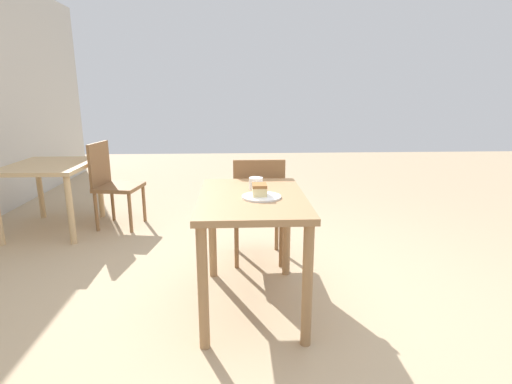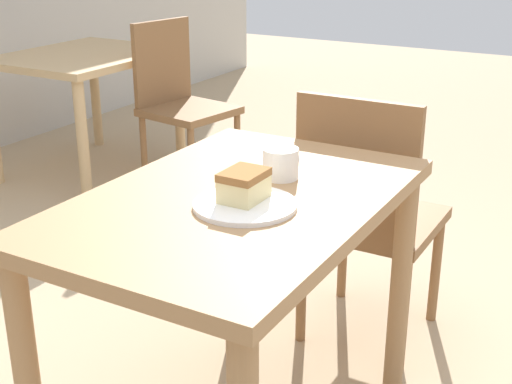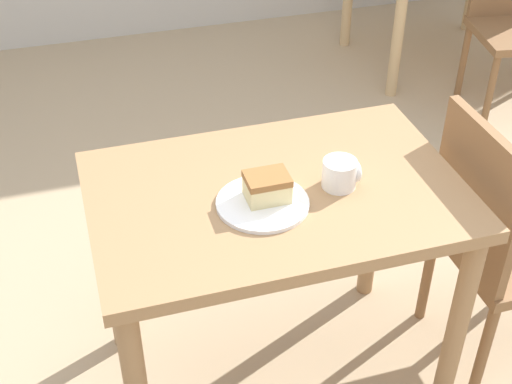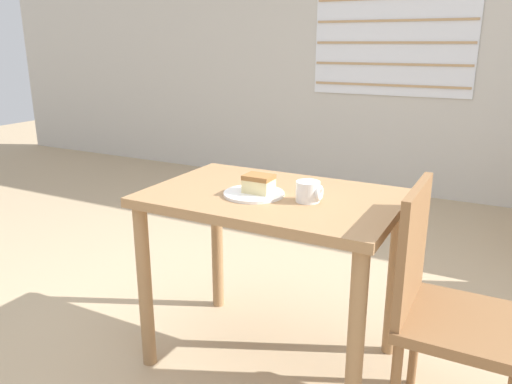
{
  "view_description": "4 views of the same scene",
  "coord_description": "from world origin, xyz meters",
  "views": [
    {
      "loc": [
        -2.44,
        0.22,
        1.43
      ],
      "look_at": [
        0.01,
        0.09,
        0.81
      ],
      "focal_mm": 28.0,
      "sensor_mm": 36.0,
      "label": 1
    },
    {
      "loc": [
        -1.36,
        -0.74,
        1.41
      ],
      "look_at": [
        0.02,
        0.05,
        0.81
      ],
      "focal_mm": 50.0,
      "sensor_mm": 36.0,
      "label": 2
    },
    {
      "loc": [
        -0.46,
        -1.37,
        1.93
      ],
      "look_at": [
        -0.05,
        0.02,
        0.85
      ],
      "focal_mm": 50.0,
      "sensor_mm": 36.0,
      "label": 3
    },
    {
      "loc": [
        0.89,
        -1.65,
        1.37
      ],
      "look_at": [
        0.01,
        0.03,
        0.8
      ],
      "focal_mm": 35.0,
      "sensor_mm": 36.0,
      "label": 4
    }
  ],
  "objects": [
    {
      "name": "plate",
      "position": [
        -0.02,
        0.06,
        0.78
      ],
      "size": [
        0.25,
        0.25,
        0.01
      ],
      "color": "white",
      "rests_on": "dining_table_near"
    },
    {
      "name": "cake_slice",
      "position": [
        -0.0,
        0.07,
        0.83
      ],
      "size": [
        0.12,
        0.09,
        0.07
      ],
      "color": "beige",
      "rests_on": "plate"
    },
    {
      "name": "dining_table_near",
      "position": [
        0.04,
        0.12,
        0.65
      ],
      "size": [
        1.02,
        0.68,
        0.78
      ],
      "color": "#9E754C",
      "rests_on": "ground_plane"
    },
    {
      "name": "chair_near_window",
      "position": [
        0.75,
        0.04,
        0.49
      ],
      "size": [
        0.43,
        0.43,
        0.91
      ],
      "rotation": [
        0.0,
        0.0,
        1.57
      ],
      "color": "brown",
      "rests_on": "ground_plane"
    },
    {
      "name": "coffee_mug",
      "position": [
        0.21,
        0.08,
        0.82
      ],
      "size": [
        0.1,
        0.09,
        0.08
      ],
      "color": "white",
      "rests_on": "dining_table_near"
    }
  ]
}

